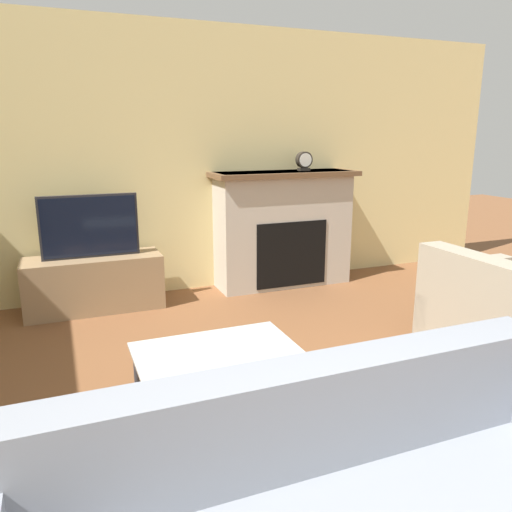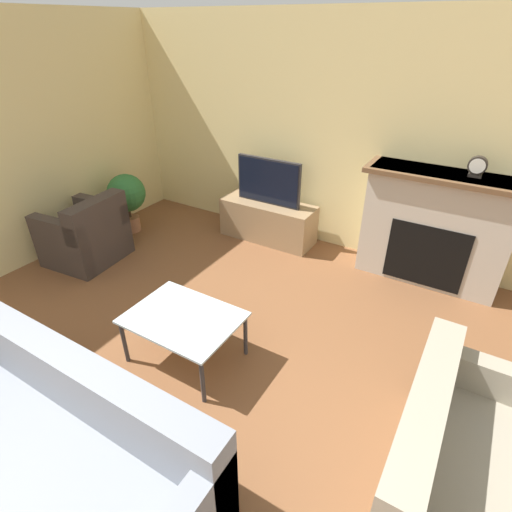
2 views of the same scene
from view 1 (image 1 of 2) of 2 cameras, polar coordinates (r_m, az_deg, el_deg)
wall_back at (r=5.17m, az=-12.68°, el=10.37°), size 8.49×0.06×2.70m
fireplace at (r=5.43m, az=3.14°, el=3.36°), size 1.58×0.50×1.24m
tv_stand at (r=4.96m, az=-18.00°, el=-2.98°), size 1.25×0.46×0.51m
tv at (r=4.83m, az=-18.48°, el=3.24°), size 0.87×0.06×0.58m
coffee_table at (r=2.85m, az=-4.21°, el=-11.85°), size 0.91×0.68×0.45m
mantel_clock at (r=5.45m, az=5.51°, el=10.78°), size 0.17×0.07×0.20m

